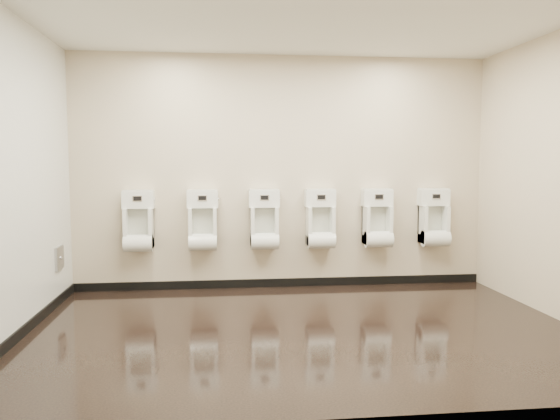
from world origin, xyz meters
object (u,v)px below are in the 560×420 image
at_px(urinal_1, 203,225).
at_px(urinal_2, 264,224).
at_px(access_panel, 59,258).
at_px(urinal_0, 139,226).
at_px(urinal_3, 320,223).
at_px(urinal_4, 377,222).
at_px(urinal_5, 434,222).

relative_size(urinal_1, urinal_2, 1.00).
xyz_separation_m(access_panel, urinal_0, (0.78, 0.43, 0.29)).
bearing_deg(urinal_0, urinal_2, 0.00).
relative_size(urinal_2, urinal_3, 1.00).
bearing_deg(urinal_4, urinal_0, 180.00).
height_order(urinal_0, urinal_4, same).
distance_m(urinal_0, urinal_1, 0.74).
bearing_deg(urinal_3, urinal_1, 180.00).
bearing_deg(urinal_0, access_panel, -151.36).
xyz_separation_m(access_panel, urinal_1, (1.52, 0.43, 0.29)).
xyz_separation_m(urinal_3, urinal_5, (1.43, 0.00, 0.00)).
xyz_separation_m(urinal_0, urinal_1, (0.74, 0.00, 0.00)).
distance_m(access_panel, urinal_1, 1.61).
distance_m(access_panel, urinal_3, 2.97).
bearing_deg(urinal_1, urinal_5, 0.00).
distance_m(urinal_2, urinal_3, 0.68).
distance_m(urinal_3, urinal_5, 1.43).
distance_m(access_panel, urinal_5, 4.39).
xyz_separation_m(urinal_1, urinal_5, (2.84, 0.00, 0.00)).
xyz_separation_m(urinal_2, urinal_3, (0.68, 0.00, 0.00)).
relative_size(access_panel, urinal_5, 0.36).
bearing_deg(urinal_3, urinal_0, 180.00).
xyz_separation_m(urinal_0, urinal_3, (2.15, 0.00, 0.00)).
xyz_separation_m(urinal_4, urinal_5, (0.72, 0.00, 0.00)).
bearing_deg(urinal_2, urinal_5, 0.00).
distance_m(access_panel, urinal_0, 0.94).
bearing_deg(urinal_1, access_panel, -164.34).
xyz_separation_m(access_panel, urinal_2, (2.25, 0.43, 0.29)).
xyz_separation_m(urinal_2, urinal_5, (2.11, 0.00, 0.00)).
distance_m(access_panel, urinal_2, 2.31).
relative_size(urinal_0, urinal_2, 1.00).
distance_m(urinal_0, urinal_5, 3.58).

